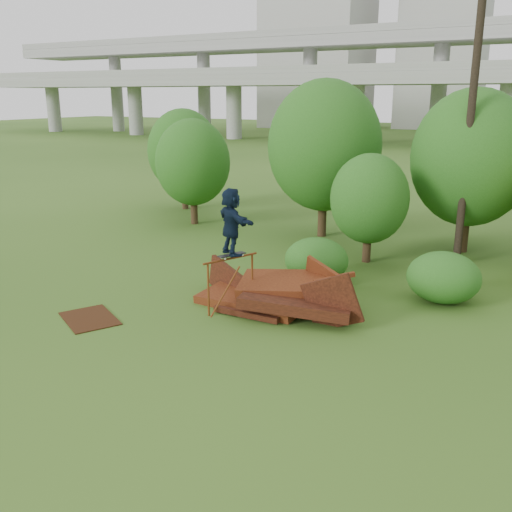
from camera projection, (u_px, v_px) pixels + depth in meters
The scene contains 16 objects.
ground at pixel (246, 337), 14.86m from camera, with size 240.00×240.00×0.00m, color #2D5116.
scrap_pile at pixel (278, 295), 16.81m from camera, with size 5.78×3.11×1.93m.
grind_rail at pixel (231, 274), 16.49m from camera, with size 0.79×1.75×1.60m.
skateboard at pixel (232, 255), 16.36m from camera, with size 0.55×0.89×0.09m.
skater at pixel (231, 221), 16.10m from camera, with size 1.78×0.57×1.92m, color black.
flat_plate at pixel (90, 319), 16.07m from camera, with size 1.81×1.29×0.03m, color #331A0B.
tree_0 at pixel (193, 162), 27.19m from camera, with size 3.59×3.59×5.06m.
tree_1 at pixel (324, 146), 24.48m from camera, with size 4.89×4.89×6.80m.
tree_2 at pixel (369, 199), 20.95m from camera, with size 2.89×2.89×4.08m.
tree_3 at pixel (472, 158), 22.00m from camera, with size 4.62×4.62×6.40m.
tree_6 at pixel (183, 151), 30.79m from camera, with size 3.88×3.88×5.43m.
shrub_left at pixel (316, 260), 19.14m from camera, with size 2.17×2.00×1.50m, color #194412.
shrub_right at pixel (444, 277), 17.21m from camera, with size 2.21×2.02×1.56m, color #194412.
utility_pole at pixel (470, 121), 19.97m from camera, with size 1.40×0.28×10.25m.
building_left at pixel (319, 32), 107.86m from camera, with size 18.00×16.00×35.00m, color #9E9E99.
building_right at pixel (444, 50), 104.59m from camera, with size 14.00×14.00×28.00m, color #9E9E99.
Camera 1 is at (6.79, -11.93, 6.09)m, focal length 40.00 mm.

